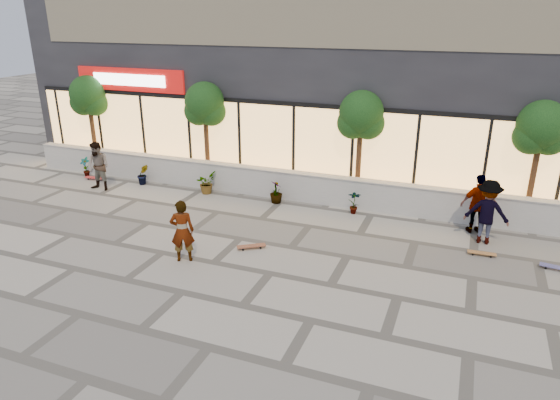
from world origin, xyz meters
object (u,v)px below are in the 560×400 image
(skater_left, at_px, (98,166))
(skateboard_center, at_px, (251,246))
(skater_right_near, at_px, (478,204))
(skater_right_far, at_px, (487,212))
(tree_west, at_px, (89,98))
(skateboard_left, at_px, (95,178))
(skater_center, at_px, (182,231))
(skateboard_right_far, at_px, (557,267))
(tree_mideast, at_px, (361,118))
(tree_midwest, at_px, (205,107))
(skateboard_right_near, at_px, (482,253))
(tree_east, at_px, (541,131))

(skater_left, relative_size, skateboard_center, 2.30)
(skater_right_near, bearing_deg, skater_right_far, 87.18)
(tree_west, bearing_deg, skateboard_left, -52.72)
(skater_right_far, bearing_deg, skater_center, 32.91)
(tree_west, xyz_separation_m, skateboard_right_far, (17.58, -3.20, -2.90))
(tree_mideast, relative_size, skater_right_near, 2.12)
(tree_midwest, height_order, skater_right_far, tree_midwest)
(skater_center, relative_size, skateboard_right_near, 2.27)
(tree_east, bearing_deg, skateboard_right_far, -79.79)
(skater_center, relative_size, skater_right_far, 0.91)
(tree_west, bearing_deg, skateboard_right_far, -10.31)
(skater_center, bearing_deg, skater_right_near, -173.70)
(tree_midwest, bearing_deg, skater_right_far, -11.38)
(skater_right_far, relative_size, skateboard_right_near, 2.49)
(skater_right_far, bearing_deg, tree_midwest, -7.28)
(tree_east, xyz_separation_m, skater_center, (-8.82, -6.23, -2.12))
(tree_midwest, height_order, skater_center, tree_midwest)
(skateboard_left, bearing_deg, tree_west, 121.10)
(tree_mideast, height_order, skateboard_center, tree_mideast)
(tree_west, relative_size, skater_right_far, 2.05)
(tree_mideast, bearing_deg, skater_right_near, -19.22)
(skateboard_right_near, bearing_deg, skater_center, -159.86)
(skater_right_far, bearing_deg, skater_right_near, -65.98)
(skateboard_right_far, bearing_deg, tree_east, 108.41)
(tree_east, bearing_deg, tree_mideast, 180.00)
(tree_west, xyz_separation_m, skater_right_near, (15.51, -1.40, -2.06))
(tree_mideast, xyz_separation_m, skater_center, (-3.32, -6.23, -2.12))
(skater_right_near, distance_m, skateboard_left, 14.40)
(skateboard_left, bearing_deg, skater_right_far, -8.39)
(skateboard_center, xyz_separation_m, skateboard_right_far, (7.98, 1.74, -0.00))
(tree_east, distance_m, skateboard_right_far, 4.36)
(skateboard_center, bearing_deg, skater_center, -171.68)
(tree_midwest, relative_size, skater_right_far, 2.05)
(tree_east, relative_size, skater_left, 2.12)
(tree_midwest, distance_m, skater_right_near, 10.32)
(skater_center, bearing_deg, skateboard_right_far, 170.83)
(tree_west, xyz_separation_m, skateboard_left, (1.14, -1.50, -2.90))
(tree_east, xyz_separation_m, skater_right_far, (-1.24, -2.06, -2.03))
(skater_left, bearing_deg, skateboard_right_far, -3.20)
(skateboard_right_near, bearing_deg, skateboard_left, 171.14)
(skater_right_near, relative_size, skateboard_right_near, 2.41)
(skateboard_center, bearing_deg, tree_west, 118.62)
(tree_midwest, distance_m, skater_center, 7.10)
(tree_west, height_order, tree_mideast, same)
(tree_mideast, distance_m, skateboard_right_far, 7.45)
(tree_west, relative_size, skateboard_left, 4.42)
(skater_right_far, relative_size, skateboard_right_far, 2.26)
(tree_west, distance_m, tree_midwest, 5.50)
(skater_right_far, relative_size, skateboard_left, 2.16)
(tree_west, height_order, skater_left, tree_west)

